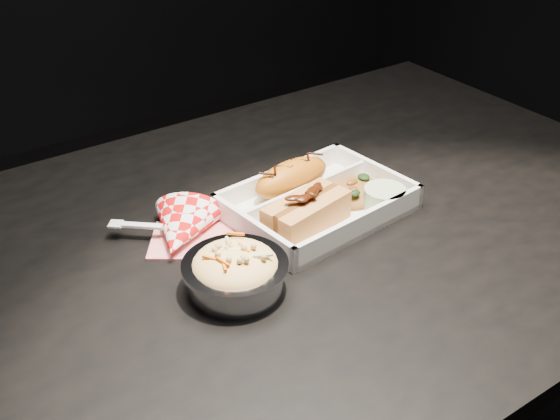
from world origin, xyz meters
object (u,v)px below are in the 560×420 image
object	(u,v)px
dining_table	(295,277)
food_tray	(317,206)
hotdog	(306,210)
foil_coleslaw_cup	(235,270)
fried_pastry	(292,178)
napkin_fork	(181,230)

from	to	relation	value
dining_table	food_tray	xyz separation A→B (m)	(0.05, 0.01, 0.10)
hotdog	foil_coleslaw_cup	world-z (taller)	same
dining_table	food_tray	bearing A→B (deg)	15.02
fried_pastry	napkin_fork	size ratio (longest dim) A/B	0.82
foil_coleslaw_cup	napkin_fork	size ratio (longest dim) A/B	0.81
hotdog	foil_coleslaw_cup	xyz separation A→B (m)	(-0.15, -0.06, -0.00)
food_tray	napkin_fork	xyz separation A→B (m)	(-0.20, 0.05, 0.01)
fried_pastry	foil_coleslaw_cup	bearing A→B (deg)	-142.67
foil_coleslaw_cup	hotdog	bearing A→B (deg)	20.66
dining_table	napkin_fork	world-z (taller)	napkin_fork
food_tray	hotdog	size ratio (longest dim) A/B	2.00
fried_pastry	foil_coleslaw_cup	world-z (taller)	foil_coleslaw_cup
fried_pastry	hotdog	size ratio (longest dim) A/B	0.99
fried_pastry	dining_table	bearing A→B (deg)	-120.97
food_tray	fried_pastry	xyz separation A→B (m)	(-0.01, 0.05, 0.02)
hotdog	foil_coleslaw_cup	bearing A→B (deg)	-170.71
dining_table	food_tray	size ratio (longest dim) A/B	4.51
napkin_fork	foil_coleslaw_cup	bearing A→B (deg)	-46.98
dining_table	napkin_fork	distance (m)	0.19
napkin_fork	dining_table	bearing A→B (deg)	20.23
dining_table	foil_coleslaw_cup	size ratio (longest dim) A/B	9.20
fried_pastry	foil_coleslaw_cup	xyz separation A→B (m)	(-0.19, -0.14, -0.00)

